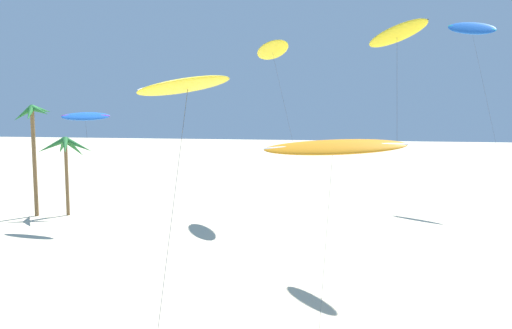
% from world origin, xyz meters
% --- Properties ---
extents(palm_tree_0, '(3.54, 3.55, 10.14)m').
position_xyz_m(palm_tree_0, '(-20.42, 46.37, 8.13)').
color(palm_tree_0, brown).
rests_on(palm_tree_0, ground).
extents(palm_tree_1, '(4.81, 4.49, 7.25)m').
position_xyz_m(palm_tree_1, '(-17.72, 47.17, 5.95)').
color(palm_tree_1, brown).
rests_on(palm_tree_1, ground).
extents(flying_kite_0, '(4.83, 3.92, 9.66)m').
position_xyz_m(flying_kite_0, '(-13.85, 43.34, 9.19)').
color(flying_kite_0, blue).
rests_on(flying_kite_0, ground).
extents(flying_kite_1, '(3.89, 5.37, 15.45)m').
position_xyz_m(flying_kite_1, '(10.22, 35.68, 14.42)').
color(flying_kite_1, yellow).
rests_on(flying_kite_1, ground).
extents(flying_kite_3, '(7.01, 3.24, 8.84)m').
position_xyz_m(flying_kite_3, '(6.69, 27.56, 8.21)').
color(flying_kite_3, orange).
rests_on(flying_kite_3, ground).
extents(flying_kite_4, '(5.87, 6.06, 18.69)m').
position_xyz_m(flying_kite_4, '(19.25, 58.14, 17.50)').
color(flying_kite_4, blue).
rests_on(flying_kite_4, ground).
extents(flying_kite_5, '(3.04, 9.99, 11.57)m').
position_xyz_m(flying_kite_5, '(1.76, 20.19, 10.92)').
color(flying_kite_5, yellow).
rests_on(flying_kite_5, ground).
extents(flying_kite_6, '(6.21, 6.82, 15.99)m').
position_xyz_m(flying_kite_6, '(0.79, 49.64, 14.91)').
color(flying_kite_6, yellow).
rests_on(flying_kite_6, ground).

